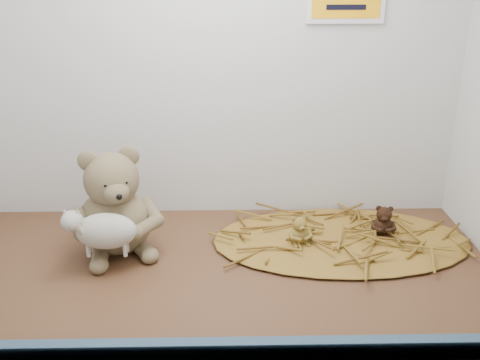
{
  "coord_description": "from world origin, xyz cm",
  "views": [
    {
      "loc": [
        2.71,
        -100.28,
        60.2
      ],
      "look_at": [
        4.85,
        2.64,
        19.48
      ],
      "focal_mm": 40.0,
      "sensor_mm": 36.0,
      "label": 1
    }
  ],
  "objects_px": {
    "toy_lamb": "(106,231)",
    "main_teddy": "(113,201)",
    "mini_teddy_brown": "(384,219)",
    "mini_teddy_tan": "(299,228)"
  },
  "relations": [
    {
      "from": "toy_lamb",
      "to": "mini_teddy_tan",
      "type": "bearing_deg",
      "value": 12.81
    },
    {
      "from": "main_teddy",
      "to": "mini_teddy_brown",
      "type": "relative_size",
      "value": 3.29
    },
    {
      "from": "main_teddy",
      "to": "toy_lamb",
      "type": "relative_size",
      "value": 1.47
    },
    {
      "from": "toy_lamb",
      "to": "main_teddy",
      "type": "bearing_deg",
      "value": 90.0
    },
    {
      "from": "toy_lamb",
      "to": "mini_teddy_tan",
      "type": "height_order",
      "value": "toy_lamb"
    },
    {
      "from": "main_teddy",
      "to": "toy_lamb",
      "type": "bearing_deg",
      "value": -112.18
    },
    {
      "from": "main_teddy",
      "to": "mini_teddy_tan",
      "type": "bearing_deg",
      "value": -21.13
    },
    {
      "from": "mini_teddy_tan",
      "to": "mini_teddy_brown",
      "type": "distance_m",
      "value": 0.21
    },
    {
      "from": "main_teddy",
      "to": "mini_teddy_tan",
      "type": "xyz_separation_m",
      "value": [
        0.42,
        0.01,
        -0.08
      ]
    },
    {
      "from": "main_teddy",
      "to": "mini_teddy_brown",
      "type": "xyz_separation_m",
      "value": [
        0.62,
        0.05,
        -0.07
      ]
    }
  ]
}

